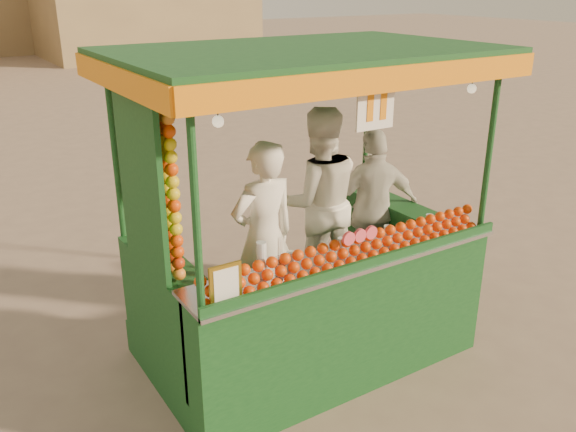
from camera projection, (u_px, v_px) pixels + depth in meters
ground at (328, 337)px, 5.84m from camera, size 90.00×90.00×0.00m
juice_cart at (304, 271)px, 5.19m from camera, size 3.01×1.95×2.74m
vendor_left at (264, 238)px, 5.15m from camera, size 0.64×0.44×1.70m
vendor_middle at (318, 202)px, 5.78m from camera, size 1.07×0.95×1.84m
vendor_right at (373, 209)px, 5.93m from camera, size 1.01×0.66×1.60m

